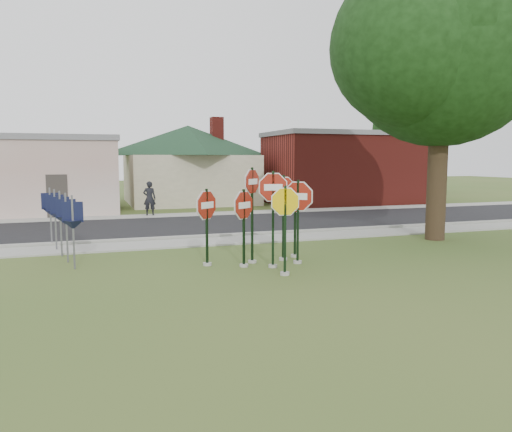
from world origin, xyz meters
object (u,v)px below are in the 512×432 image
object	(u,v)px
oak_tree	(443,43)
pedestrian	(150,198)
stop_sign_center	(273,205)
stop_sign_left	(244,218)
stop_sign_yellow	(285,219)

from	to	relation	value
oak_tree	pedestrian	distance (m)	15.48
stop_sign_center	stop_sign_left	xyz separation A→B (m)	(-0.73, 0.33, -0.36)
oak_tree	pedestrian	xyz separation A→B (m)	(-9.04, 11.00, -6.08)
stop_sign_center	oak_tree	world-z (taller)	oak_tree
stop_sign_center	stop_sign_left	world-z (taller)	stop_sign_center
stop_sign_center	oak_tree	xyz separation A→B (m)	(7.36, 2.55, 5.30)
stop_sign_yellow	pedestrian	bearing A→B (deg)	96.48
stop_sign_left	pedestrian	xyz separation A→B (m)	(-0.95, 13.22, -0.42)
stop_sign_center	stop_sign_yellow	bearing A→B (deg)	-91.88
stop_sign_left	oak_tree	size ratio (longest dim) A/B	0.21
stop_sign_yellow	stop_sign_center	bearing A→B (deg)	88.12
stop_sign_left	pedestrian	world-z (taller)	stop_sign_left
stop_sign_left	oak_tree	bearing A→B (deg)	15.32
oak_tree	pedestrian	world-z (taller)	oak_tree
stop_sign_yellow	stop_sign_left	size ratio (longest dim) A/B	1.06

